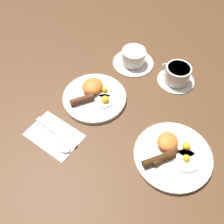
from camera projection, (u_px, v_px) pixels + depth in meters
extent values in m
plane|color=#4C301C|center=(95.00, 99.00, 0.98)|extent=(3.00, 3.00, 0.00)
cylinder|color=silver|center=(95.00, 98.00, 0.98)|extent=(0.24, 0.24, 0.01)
cylinder|color=white|center=(105.00, 91.00, 0.98)|extent=(0.07, 0.07, 0.01)
sphere|color=yellow|center=(105.00, 90.00, 0.98)|extent=(0.02, 0.02, 0.02)
cylinder|color=white|center=(104.00, 101.00, 0.96)|extent=(0.06, 0.06, 0.01)
sphere|color=yellow|center=(105.00, 100.00, 0.94)|extent=(0.03, 0.03, 0.03)
ellipsoid|color=orange|center=(93.00, 86.00, 0.98)|extent=(0.08, 0.07, 0.04)
cylinder|color=#4B2816|center=(82.00, 100.00, 0.95)|extent=(0.09, 0.07, 0.02)
cylinder|color=silver|center=(173.00, 156.00, 0.83)|extent=(0.25, 0.25, 0.01)
cylinder|color=white|center=(186.00, 148.00, 0.84)|extent=(0.06, 0.06, 0.01)
sphere|color=yellow|center=(186.00, 146.00, 0.83)|extent=(0.03, 0.03, 0.03)
cylinder|color=white|center=(186.00, 161.00, 0.81)|extent=(0.08, 0.08, 0.01)
sphere|color=yellow|center=(186.00, 158.00, 0.81)|extent=(0.02, 0.02, 0.02)
ellipsoid|color=orange|center=(168.00, 141.00, 0.84)|extent=(0.07, 0.07, 0.03)
cylinder|color=#341D0B|center=(159.00, 159.00, 0.81)|extent=(0.10, 0.08, 0.02)
cylinder|color=#452513|center=(165.00, 156.00, 0.81)|extent=(0.09, 0.06, 0.02)
cylinder|color=silver|center=(133.00, 62.00, 1.10)|extent=(0.17, 0.17, 0.01)
cylinder|color=silver|center=(134.00, 56.00, 1.07)|extent=(0.10, 0.10, 0.06)
cylinder|color=#56331E|center=(134.00, 51.00, 1.05)|extent=(0.09, 0.09, 0.00)
torus|color=silver|center=(132.00, 48.00, 1.10)|extent=(0.04, 0.03, 0.04)
cylinder|color=silver|center=(176.00, 80.00, 1.04)|extent=(0.15, 0.15, 0.01)
cylinder|color=silver|center=(178.00, 74.00, 1.01)|extent=(0.10, 0.10, 0.06)
cylinder|color=#56331E|center=(179.00, 68.00, 0.99)|extent=(0.09, 0.09, 0.00)
torus|color=silver|center=(167.00, 68.00, 1.02)|extent=(0.01, 0.04, 0.04)
cube|color=white|center=(54.00, 135.00, 0.89)|extent=(0.13, 0.19, 0.01)
cube|color=silver|center=(65.00, 138.00, 0.87)|extent=(0.02, 0.10, 0.00)
cube|color=#9E9EA3|center=(46.00, 124.00, 0.91)|extent=(0.02, 0.08, 0.01)
ellipsoid|color=silver|center=(64.00, 147.00, 0.85)|extent=(0.04, 0.05, 0.01)
cube|color=silver|center=(47.00, 133.00, 0.89)|extent=(0.02, 0.13, 0.00)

